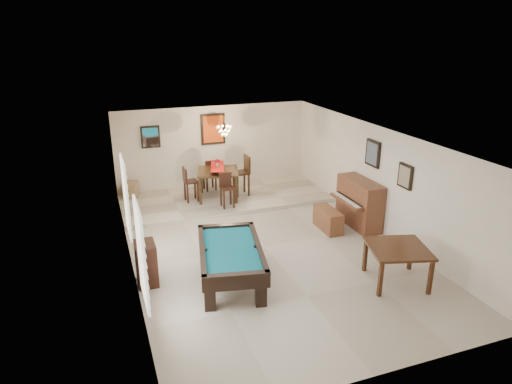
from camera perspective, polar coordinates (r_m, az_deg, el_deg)
ground_plane at (r=10.74m, az=1.10°, el=-6.86°), size 6.00×9.00×0.02m
wall_back at (r=14.33m, az=-5.36°, el=5.53°), size 6.00×0.04×2.60m
wall_front at (r=6.64m, az=15.61°, el=-12.87°), size 6.00×0.04×2.60m
wall_left at (r=9.62m, az=-15.78°, el=-2.36°), size 0.04×9.00×2.60m
wall_right at (r=11.59m, az=15.14°, el=1.47°), size 0.04×9.00×2.60m
ceiling at (r=9.85m, az=1.20°, el=6.85°), size 6.00×9.00×0.04m
dining_step at (r=13.54m, az=-3.83°, el=-0.78°), size 6.00×2.50×0.12m
window_left_front at (r=7.57m, az=-14.15°, el=-7.56°), size 0.06×1.00×1.70m
window_left_rear at (r=10.15m, az=-15.96°, el=-0.61°), size 0.06×1.00×1.70m
pool_table at (r=9.17m, az=-3.16°, el=-9.14°), size 1.63×2.42×0.74m
square_table at (r=9.57m, az=17.16°, el=-8.68°), size 1.38×1.38×0.77m
upright_piano at (r=11.85m, az=12.21°, el=-1.43°), size 0.82×1.46×1.21m
piano_bench at (r=11.64m, az=8.99°, el=-3.41°), size 0.41×0.98×0.54m
apothecary_chest at (r=9.36m, az=-13.55°, el=-8.67°), size 0.39×0.58×0.87m
dining_table at (r=13.28m, az=-4.78°, el=1.23°), size 1.41×1.41×0.95m
flower_vase at (r=13.10m, az=-4.85°, el=3.67°), size 0.17×0.17×0.22m
dining_chair_south at (r=12.57m, az=-3.61°, el=0.18°), size 0.37×0.37×0.95m
dining_chair_north at (r=13.99m, az=-5.83°, el=2.19°), size 0.39×0.39×0.96m
dining_chair_west at (r=13.11m, az=-8.12°, el=0.99°), size 0.40×0.40×1.01m
dining_chair_east at (r=13.45m, az=-1.90°, el=2.05°), size 0.46×0.46×1.18m
corner_bench at (r=13.90m, az=-15.36°, el=0.29°), size 0.51×0.57×0.43m
chandelier at (r=12.90m, az=-3.99°, el=8.08°), size 0.44×0.44×0.60m
back_painting at (r=14.15m, az=-5.39°, el=7.85°), size 0.75×0.06×0.95m
back_mirror at (r=13.83m, az=-13.06°, el=6.72°), size 0.55×0.06×0.65m
right_picture_upper at (r=11.63m, az=14.41°, el=4.69°), size 0.06×0.55×0.65m
right_picture_lower at (r=10.68m, az=18.16°, el=1.88°), size 0.06×0.45×0.55m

